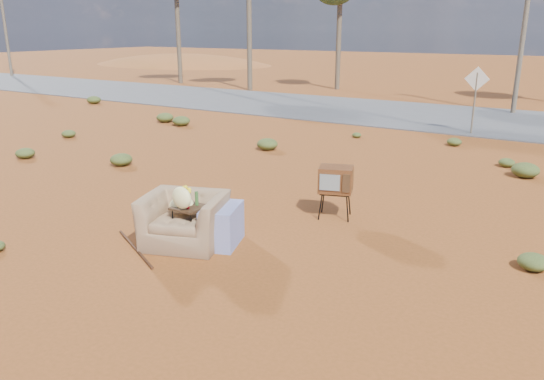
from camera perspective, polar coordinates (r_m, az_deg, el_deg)
The scene contains 11 objects.
ground at distance 8.59m, azimuth -6.65°, elevation -6.11°, with size 140.00×140.00×0.00m, color brown.
highway at distance 21.99m, azimuth 18.38°, elevation 7.43°, with size 140.00×7.00×0.04m, color #565659.
dirt_mound at distance 53.35m, azimuth -9.65°, elevation 13.17°, with size 26.00×18.00×2.00m, color #9C5125.
armchair at distance 8.58m, azimuth -8.69°, elevation -2.54°, with size 1.63×1.37×1.10m.
tv_unit at distance 9.68m, azimuth 6.88°, elevation 1.06°, with size 0.72×0.64×0.97m.
side_table at distance 8.51m, azimuth -8.99°, elevation -1.51°, with size 0.47×0.47×0.94m.
rusty_bar at distance 8.71m, azimuth -14.50°, elevation -6.09°, with size 0.04×0.04×1.68m, color #452412.
road_sign at distance 18.58m, azimuth 21.08°, elevation 10.17°, with size 0.78×0.06×2.19m.
utility_pole_west at distance 43.89m, azimuth -26.91°, elevation 16.30°, with size 1.40×0.20×8.00m.
utility_pole_center at distance 23.86m, azimuth 25.73°, elevation 17.32°, with size 1.40×0.20×8.00m.
scrub_patch at distance 12.47m, azimuth 2.85°, elevation 2.04°, with size 17.49×8.07×0.33m.
Camera 1 is at (4.96, -6.16, 3.36)m, focal length 35.00 mm.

